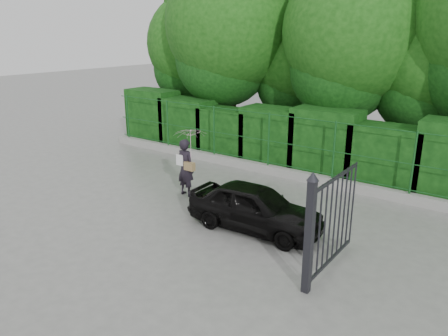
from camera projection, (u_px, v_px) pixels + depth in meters
The scene contains 8 objects.
ground at pixel (169, 213), 11.69m from camera, with size 80.00×80.00×0.00m, color gray.
kerb at pixel (258, 167), 15.12m from camera, with size 14.00×0.25×0.30m, color #9E9E99.
fence at pixel (264, 139), 14.68m from camera, with size 14.13×0.06×1.80m.
hedge at pixel (274, 136), 15.60m from camera, with size 14.20×1.20×2.29m.
trees at pixel (335, 32), 15.63m from camera, with size 17.10×6.15×8.08m.
gate at pixel (320, 225), 8.19m from camera, with size 0.22×2.33×2.36m.
woman at pixel (189, 152), 12.57m from camera, with size 0.95×0.96×2.02m.
car at pixel (255, 207), 10.58m from camera, with size 1.36×3.38×1.15m, color black.
Camera 1 is at (7.55, -7.85, 4.67)m, focal length 35.00 mm.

